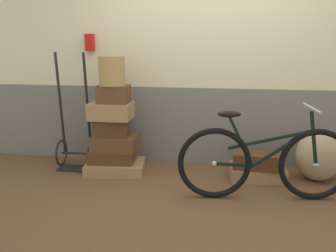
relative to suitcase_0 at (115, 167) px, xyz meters
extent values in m
cube|color=brown|center=(1.08, -0.30, -0.09)|extent=(9.08, 5.20, 0.06)
cube|color=slate|center=(1.08, 0.55, 0.41)|extent=(7.08, 0.20, 0.94)
cube|color=red|center=(-0.39, 0.41, 1.41)|extent=(0.10, 0.08, 0.20)
cube|color=#9E754C|center=(0.00, 0.00, 0.00)|extent=(0.70, 0.51, 0.13)
cube|color=#4C2D19|center=(-0.04, 0.02, 0.13)|extent=(0.55, 0.40, 0.14)
cube|color=brown|center=(0.00, 0.03, 0.29)|extent=(0.51, 0.38, 0.17)
cube|color=#4C2D19|center=(-0.04, 0.03, 0.47)|extent=(0.42, 0.31, 0.19)
cube|color=#9E754C|center=(-0.03, 0.02, 0.66)|extent=(0.47, 0.35, 0.19)
cube|color=brown|center=(0.01, 0.01, 0.86)|extent=(0.35, 0.26, 0.20)
cube|color=#9E754C|center=(1.62, 0.04, 0.01)|extent=(0.62, 0.42, 0.14)
cube|color=#4C2D19|center=(1.61, 0.00, 0.17)|extent=(0.54, 0.33, 0.17)
cylinder|color=#A8844C|center=(0.00, 0.01, 1.12)|extent=(0.29, 0.29, 0.32)
torus|color=black|center=(-0.72, 0.14, 0.10)|extent=(0.03, 0.32, 0.32)
torus|color=black|center=(-0.32, 0.14, 0.10)|extent=(0.03, 0.32, 0.32)
cylinder|color=black|center=(-0.52, 0.14, 0.10)|extent=(0.39, 0.02, 0.02)
cylinder|color=black|center=(-0.69, 0.14, 0.70)|extent=(0.03, 0.12, 1.21)
cylinder|color=black|center=(-0.35, 0.14, 0.70)|extent=(0.03, 0.12, 1.21)
cube|color=black|center=(-0.52, 0.03, -0.05)|extent=(0.35, 0.22, 0.02)
ellipsoid|color=tan|center=(2.27, 0.08, 0.23)|extent=(0.49, 0.42, 0.58)
torus|color=black|center=(1.15, -0.54, 0.29)|extent=(0.71, 0.13, 0.71)
sphere|color=#B2B2B7|center=(1.15, -0.54, 0.29)|extent=(0.05, 0.05, 0.05)
torus|color=black|center=(2.11, -0.44, 0.29)|extent=(0.71, 0.13, 0.71)
sphere|color=#B2B2B7|center=(2.11, -0.44, 0.29)|extent=(0.05, 0.05, 0.05)
cube|color=black|center=(1.77, -0.48, 0.45)|extent=(0.53, 0.08, 0.37)
cube|color=black|center=(1.40, -0.52, 0.52)|extent=(0.27, 0.06, 0.50)
cube|color=black|center=(1.33, -0.52, 0.28)|extent=(0.37, 0.07, 0.05)
cube|color=black|center=(1.65, -0.49, 0.53)|extent=(0.76, 0.11, 0.20)
cube|color=black|center=(2.07, -0.45, 0.55)|extent=(0.12, 0.04, 0.53)
ellipsoid|color=black|center=(1.27, -0.53, 0.78)|extent=(0.23, 0.11, 0.06)
cylinder|color=#A5A5AD|center=(2.02, -0.45, 0.84)|extent=(0.07, 0.46, 0.02)
camera|label=1|loc=(1.19, -3.94, 1.49)|focal=39.43mm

